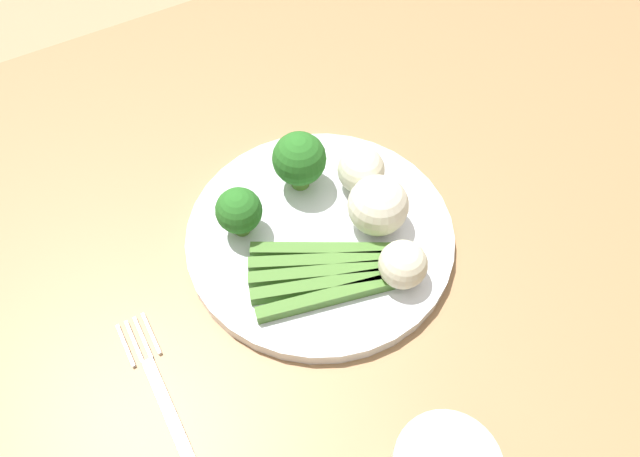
% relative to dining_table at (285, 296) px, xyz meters
% --- Properties ---
extents(ground_plane, '(6.00, 6.00, 0.02)m').
position_rel_dining_table_xyz_m(ground_plane, '(0.00, 0.00, -0.66)').
color(ground_plane, tan).
extents(dining_table, '(1.44, 0.84, 0.76)m').
position_rel_dining_table_xyz_m(dining_table, '(0.00, 0.00, 0.00)').
color(dining_table, '#9E754C').
rests_on(dining_table, ground_plane).
extents(plate, '(0.26, 0.26, 0.01)m').
position_rel_dining_table_xyz_m(plate, '(0.04, -0.02, 0.11)').
color(plate, white).
rests_on(plate, dining_table).
extents(asparagus_bundle, '(0.15, 0.11, 0.01)m').
position_rel_dining_table_xyz_m(asparagus_bundle, '(0.02, -0.06, 0.13)').
color(asparagus_bundle, '#47752D').
rests_on(asparagus_bundle, plate).
extents(broccoli_left, '(0.05, 0.05, 0.07)m').
position_rel_dining_table_xyz_m(broccoli_left, '(0.05, 0.05, 0.16)').
color(broccoli_left, '#568E33').
rests_on(broccoli_left, plate).
extents(broccoli_right, '(0.04, 0.04, 0.05)m').
position_rel_dining_table_xyz_m(broccoli_right, '(-0.03, 0.02, 0.15)').
color(broccoli_right, '#568E33').
rests_on(broccoli_right, plate).
extents(cauliflower_near_center, '(0.06, 0.06, 0.06)m').
position_rel_dining_table_xyz_m(cauliflower_near_center, '(0.09, -0.03, 0.15)').
color(cauliflower_near_center, silver).
rests_on(cauliflower_near_center, plate).
extents(cauliflower_outer_edge, '(0.05, 0.05, 0.05)m').
position_rel_dining_table_xyz_m(cauliflower_outer_edge, '(0.08, -0.10, 0.14)').
color(cauliflower_outer_edge, beige).
rests_on(cauliflower_outer_edge, plate).
extents(cauliflower_back_right, '(0.05, 0.05, 0.05)m').
position_rel_dining_table_xyz_m(cauliflower_back_right, '(0.10, 0.01, 0.15)').
color(cauliflower_back_right, beige).
rests_on(cauliflower_back_right, plate).
extents(fork, '(0.03, 0.17, 0.00)m').
position_rel_dining_table_xyz_m(fork, '(-0.16, -0.08, 0.11)').
color(fork, silver).
rests_on(fork, dining_table).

